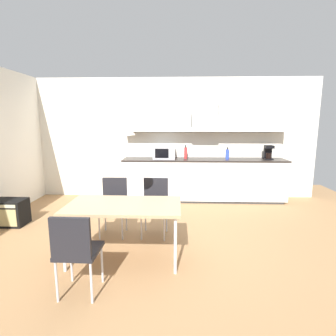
# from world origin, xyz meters

# --- Properties ---
(ground_plane) EXTENTS (8.61, 7.52, 0.02)m
(ground_plane) POSITION_xyz_m (0.00, 0.00, -0.01)
(ground_plane) COLOR #9E754C
(wall_back) EXTENTS (6.89, 0.10, 2.71)m
(wall_back) POSITION_xyz_m (0.00, 2.56, 1.35)
(wall_back) COLOR silver
(wall_back) RESTS_ON ground_plane
(kitchen_counter) EXTENTS (3.55, 0.62, 0.93)m
(kitchen_counter) POSITION_xyz_m (0.89, 2.21, 0.47)
(kitchen_counter) COLOR #333333
(kitchen_counter) RESTS_ON ground_plane
(backsplash_tile) EXTENTS (3.53, 0.02, 0.56)m
(backsplash_tile) POSITION_xyz_m (0.89, 2.49, 1.21)
(backsplash_tile) COLOR silver
(backsplash_tile) RESTS_ON kitchen_counter
(upper_wall_cabinets) EXTENTS (3.53, 0.40, 0.58)m
(upper_wall_cabinets) POSITION_xyz_m (0.89, 2.34, 1.80)
(upper_wall_cabinets) COLOR silver
(microwave) EXTENTS (0.48, 0.35, 0.28)m
(microwave) POSITION_xyz_m (0.02, 2.21, 1.07)
(microwave) COLOR #ADADB2
(microwave) RESTS_ON kitchen_counter
(coffee_maker) EXTENTS (0.18, 0.19, 0.30)m
(coffee_maker) POSITION_xyz_m (2.29, 2.23, 1.08)
(coffee_maker) COLOR black
(coffee_maker) RESTS_ON kitchen_counter
(bottle_blue) EXTENTS (0.07, 0.07, 0.26)m
(bottle_blue) POSITION_xyz_m (1.39, 2.18, 1.04)
(bottle_blue) COLOR blue
(bottle_blue) RESTS_ON kitchen_counter
(bottle_red) EXTENTS (0.07, 0.07, 0.30)m
(bottle_red) POSITION_xyz_m (0.49, 2.27, 1.06)
(bottle_red) COLOR red
(bottle_red) RESTS_ON kitchen_counter
(dining_table) EXTENTS (1.41, 0.78, 0.72)m
(dining_table) POSITION_xyz_m (-0.35, -0.40, 0.67)
(dining_table) COLOR tan
(dining_table) RESTS_ON ground_plane
(chair_far_right) EXTENTS (0.42, 0.42, 0.87)m
(chair_far_right) POSITION_xyz_m (-0.03, 0.37, 0.53)
(chair_far_right) COLOR black
(chair_far_right) RESTS_ON ground_plane
(chair_far_left) EXTENTS (0.40, 0.40, 0.87)m
(chair_far_left) POSITION_xyz_m (-0.67, 0.37, 0.53)
(chair_far_left) COLOR black
(chair_far_left) RESTS_ON ground_plane
(chair_near_left) EXTENTS (0.41, 0.41, 0.87)m
(chair_near_left) POSITION_xyz_m (-0.67, -1.17, 0.53)
(chair_near_left) COLOR black
(chair_near_left) RESTS_ON ground_plane
(guitar_amp) EXTENTS (0.52, 0.37, 0.44)m
(guitar_amp) POSITION_xyz_m (-2.52, 0.63, 0.22)
(guitar_amp) COLOR black
(guitar_amp) RESTS_ON ground_plane
(pendant_lamp) EXTENTS (0.32, 0.32, 0.22)m
(pendant_lamp) POSITION_xyz_m (-0.35, -0.40, 1.69)
(pendant_lamp) COLOR silver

